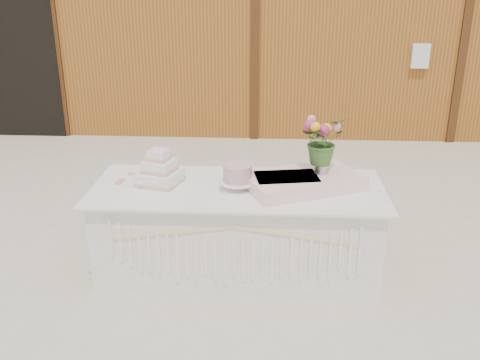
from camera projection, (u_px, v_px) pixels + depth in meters
name	position (u px, v px, depth m)	size (l,w,h in m)	color
ground	(238.00, 269.00, 4.65)	(80.00, 80.00, 0.00)	beige
barn	(258.00, 18.00, 9.64)	(12.60, 4.60, 3.30)	#94581F
cake_table	(238.00, 230.00, 4.51)	(2.40, 1.00, 0.77)	white
wedding_cake	(160.00, 172.00, 4.43)	(0.40, 0.40, 0.29)	white
pink_cake_stand	(238.00, 176.00, 4.29)	(0.30, 0.30, 0.21)	white
satin_runner	(303.00, 181.00, 4.35)	(0.91, 0.53, 0.11)	#FFD7CD
flower_vase	(321.00, 165.00, 4.34)	(0.10, 0.10, 0.13)	#B8B8BD
bouquet	(323.00, 135.00, 4.24)	(0.35, 0.30, 0.39)	#3C6428
loose_flowers	(122.00, 179.00, 4.54)	(0.14, 0.34, 0.02)	pink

